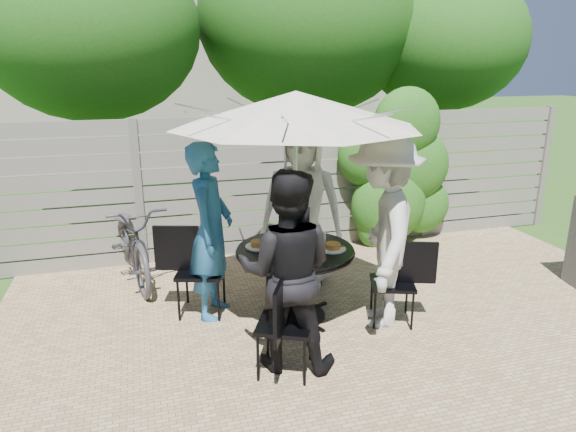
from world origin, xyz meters
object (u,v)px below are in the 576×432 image
object	(u,v)px
chair_back	(302,255)
coffee_cup	(307,235)
glass_right	(323,239)
bicycle	(131,240)
umbrella	(296,109)
person_front	(287,272)
plate_back	(298,234)
syrup_jug	(290,239)
patio_table	(295,270)
glass_front	(304,251)
person_right	(383,232)
person_back	(302,207)
chair_left	(200,288)
plate_right	(333,247)
plate_left	(259,245)
chair_right	(393,299)
person_left	(211,232)
plate_front	(292,260)
chair_front	(285,344)

from	to	relation	value
chair_back	coffee_cup	xyz separation A→B (m)	(-0.18, -0.73, 0.51)
glass_right	bicycle	xyz separation A→B (m)	(-1.83, 1.50, -0.34)
umbrella	person_front	world-z (taller)	umbrella
plate_back	syrup_jug	bearing A→B (deg)	-122.83
patio_table	person_front	xyz separation A→B (m)	(-0.31, -0.77, 0.33)
glass_front	glass_right	world-z (taller)	same
person_right	patio_table	bearing A→B (deg)	-90.00
person_back	plate_back	world-z (taller)	person_back
umbrella	syrup_jug	xyz separation A→B (m)	(-0.04, 0.07, -1.25)
umbrella	chair_left	distance (m)	2.03
chair_back	coffee_cup	distance (m)	0.91
patio_table	syrup_jug	world-z (taller)	syrup_jug
person_front	plate_right	xyz separation A→B (m)	(0.64, 0.64, -0.08)
person_right	coffee_cup	xyz separation A→B (m)	(-0.60, 0.48, -0.14)
person_right	glass_right	xyz separation A→B (m)	(-0.49, 0.31, -0.13)
chair_back	glass_right	bearing A→B (deg)	10.51
plate_left	syrup_jug	world-z (taller)	syrup_jug
chair_right	plate_left	bearing A→B (deg)	-1.59
chair_right	plate_back	xyz separation A→B (m)	(-0.76, 0.69, 0.51)
person_left	plate_right	size ratio (longest dim) A/B	6.82
plate_back	glass_front	world-z (taller)	glass_front
plate_back	bicycle	size ratio (longest dim) A/B	0.14
plate_front	coffee_cup	size ratio (longest dim) A/B	2.17
person_left	coffee_cup	distance (m)	0.96
person_front	chair_right	world-z (taller)	person_front
person_left	person_right	xyz separation A→B (m)	(1.54, -0.62, 0.05)
chair_front	person_back	bearing A→B (deg)	3.89
chair_back	chair_right	distance (m)	1.37
chair_left	person_front	xyz separation A→B (m)	(0.59, -1.13, 0.56)
umbrella	coffee_cup	size ratio (longest dim) A/B	24.97
chair_front	person_right	bearing A→B (deg)	-36.81
plate_left	coffee_cup	world-z (taller)	coffee_cup
coffee_cup	syrup_jug	bearing A→B (deg)	-155.14
person_right	plate_front	bearing A→B (deg)	-66.55
person_right	bicycle	xyz separation A→B (m)	(-2.32, 1.80, -0.46)
chair_left	chair_right	bearing A→B (deg)	-4.55
chair_front	plate_front	size ratio (longest dim) A/B	3.48
glass_front	bicycle	distance (m)	2.38
person_front	person_right	world-z (taller)	person_right
chair_right	syrup_jug	xyz separation A→B (m)	(-0.93, 0.43, 0.57)
chair_right	person_right	xyz separation A→B (m)	(-0.12, 0.05, 0.68)
patio_table	person_back	world-z (taller)	person_back
plate_left	bicycle	distance (m)	1.85
umbrella	glass_right	size ratio (longest dim) A/B	21.41
plate_right	person_front	bearing A→B (deg)	-135.32
glass_front	syrup_jug	xyz separation A→B (m)	(-0.04, 0.35, 0.01)
patio_table	bicycle	bearing A→B (deg)	136.04
syrup_jug	glass_right	bearing A→B (deg)	-12.13
coffee_cup	glass_right	bearing A→B (deg)	-57.67
plate_right	person_back	bearing A→B (deg)	91.58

